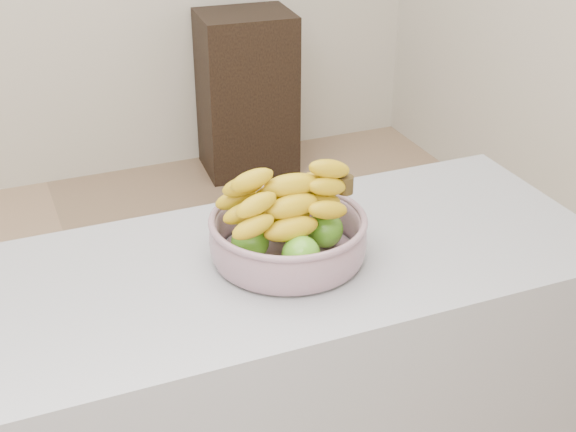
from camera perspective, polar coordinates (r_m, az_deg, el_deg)
cabinet at (r=4.12m, az=-2.95°, el=8.70°), size 0.48×0.40×0.82m
fruit_bowl at (r=1.68m, az=-0.01°, el=-1.12°), size 0.33×0.33×0.19m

